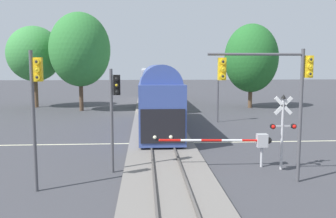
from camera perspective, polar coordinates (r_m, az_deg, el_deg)
name	(u,v)px	position (r m, az deg, el deg)	size (l,w,h in m)	color
ground_plane	(161,143)	(25.67, -1.12, -5.37)	(220.00, 220.00, 0.00)	#3D3D42
road_centre_stripe	(161,143)	(25.67, -1.12, -5.36)	(44.00, 0.20, 0.01)	beige
railway_track	(161,142)	(25.65, -1.12, -5.16)	(4.40, 80.00, 0.32)	slate
commuter_train	(155,89)	(41.11, -2.12, 3.16)	(3.04, 40.56, 5.16)	#384C93
crossing_gate_near	(249,142)	(19.93, 12.59, -5.00)	(6.06, 0.40, 1.80)	#B7B7BC
crossing_signal_mast	(283,124)	(19.72, 17.53, -2.27)	(1.36, 0.44, 3.96)	#B2B2B7
traffic_signal_median	(114,104)	(18.37, -8.43, 0.83)	(0.53, 0.38, 5.27)	#4C4C51
traffic_signal_near_right	(276,82)	(17.19, 16.57, 4.00)	(4.79, 0.38, 6.18)	#4C4C51
traffic_signal_near_left	(36,99)	(16.32, -20.03, 1.55)	(0.53, 0.38, 6.07)	#4C4C51
traffic_signal_far_side	(220,84)	(34.96, 8.07, 3.92)	(0.53, 0.38, 5.48)	#4C4C51
oak_far_right	(251,58)	(47.66, 12.89, 7.75)	(6.75, 6.75, 10.61)	brown
oak_behind_train	(80,50)	(44.66, -13.62, 9.02)	(7.13, 7.13, 11.61)	#4C3828
pine_left_background	(34,54)	(49.96, -20.20, 8.10)	(6.84, 6.84, 10.38)	brown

